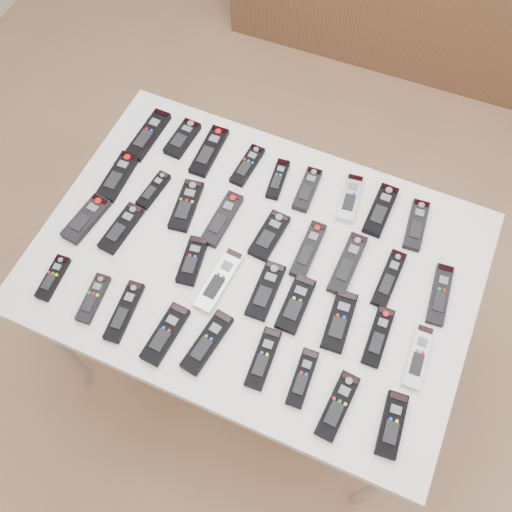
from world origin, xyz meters
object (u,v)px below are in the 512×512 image
at_px(remote_3, 247,165).
at_px(remote_28, 93,298).
at_px(remote_0, 148,135).
at_px(remote_22, 266,290).
at_px(remote_9, 118,176).
at_px(remote_26, 418,357).
at_px(remote_13, 269,235).
at_px(remote_29, 124,311).
at_px(remote_12, 222,219).
at_px(remote_25, 378,336).
at_px(table, 256,268).
at_px(remote_10, 153,190).
at_px(remote_7, 381,210).
at_px(remote_1, 182,139).
at_px(remote_6, 350,198).
at_px(remote_16, 389,279).
at_px(remote_27, 53,278).
at_px(remote_20, 192,261).
at_px(remote_24, 339,321).
at_px(remote_19, 121,228).
at_px(remote_8, 416,225).
at_px(remote_5, 307,189).
at_px(remote_18, 86,219).
at_px(remote_23, 296,304).
at_px(remote_11, 186,205).
at_px(remote_15, 348,264).
at_px(remote_31, 207,342).
at_px(remote_21, 219,280).
at_px(remote_2, 209,151).
at_px(remote_4, 278,179).
at_px(remote_34, 338,406).
at_px(remote_30, 165,334).
at_px(remote_32, 263,358).
at_px(remote_17, 440,294).
at_px(remote_35, 392,425).

relative_size(remote_3, remote_28, 1.08).
height_order(remote_0, remote_22, remote_0).
bearing_deg(remote_9, remote_26, -12.61).
xyz_separation_m(remote_13, remote_29, (-0.27, -0.38, -0.00)).
relative_size(remote_12, remote_25, 1.11).
distance_m(table, remote_10, 0.40).
xyz_separation_m(remote_7, remote_10, (-0.66, -0.21, -0.00)).
distance_m(remote_1, remote_6, 0.57).
height_order(remote_16, remote_27, same).
distance_m(remote_13, remote_16, 0.36).
bearing_deg(remote_20, remote_10, 132.48).
height_order(table, remote_0, remote_0).
bearing_deg(remote_24, remote_6, 100.94).
bearing_deg(remote_19, remote_26, 2.43).
relative_size(remote_0, remote_9, 1.14).
height_order(remote_0, remote_8, remote_0).
xyz_separation_m(remote_5, remote_28, (-0.41, -0.57, -0.00)).
height_order(remote_10, remote_18, remote_18).
bearing_deg(remote_27, remote_29, -6.77).
bearing_deg(remote_23, remote_19, 177.46).
distance_m(remote_3, remote_7, 0.43).
bearing_deg(remote_5, remote_11, -150.21).
bearing_deg(remote_25, remote_15, 128.71).
bearing_deg(remote_3, remote_31, -72.68).
bearing_deg(remote_21, remote_10, 152.25).
distance_m(remote_2, remote_26, 0.89).
height_order(remote_22, remote_29, same).
distance_m(remote_2, remote_20, 0.40).
xyz_separation_m(remote_10, remote_13, (0.39, -0.00, 0.00)).
distance_m(remote_4, remote_8, 0.44).
bearing_deg(remote_16, remote_23, -138.07).
height_order(remote_7, remote_31, same).
height_order(remote_5, remote_29, remote_5).
distance_m(remote_6, remote_34, 0.63).
xyz_separation_m(remote_18, remote_30, (0.38, -0.22, -0.00)).
bearing_deg(remote_19, remote_10, 86.17).
distance_m(remote_7, remote_32, 0.58).
distance_m(remote_17, remote_20, 0.70).
bearing_deg(remote_32, remote_11, 135.57).
height_order(remote_19, remote_31, remote_31).
xyz_separation_m(remote_1, remote_11, (0.13, -0.22, -0.00)).
xyz_separation_m(remote_5, remote_6, (0.13, 0.02, 0.00)).
relative_size(remote_10, remote_29, 0.77).
height_order(remote_15, remote_35, remote_15).
height_order(remote_17, remote_26, remote_26).
height_order(remote_6, remote_24, remote_6).
distance_m(remote_28, remote_29, 0.10).
distance_m(remote_26, remote_28, 0.89).
bearing_deg(remote_5, remote_34, -64.76).
relative_size(remote_10, remote_26, 0.77).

